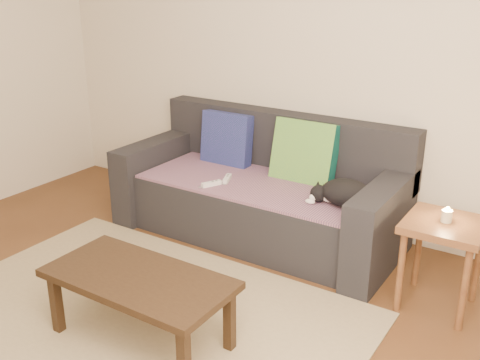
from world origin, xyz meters
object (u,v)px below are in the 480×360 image
object	(u,v)px
coffee_table	(139,284)
wii_remote_b	(211,184)
side_table	(444,237)
sofa	(261,194)
cat	(344,193)
wii_remote_a	(227,179)

from	to	relation	value
coffee_table	wii_remote_b	bearing A→B (deg)	107.72
wii_remote_b	side_table	distance (m)	1.61
side_table	coffee_table	distance (m)	1.73
sofa	coffee_table	size ratio (longest dim) A/B	2.10
sofa	side_table	size ratio (longest dim) A/B	3.84
sofa	wii_remote_b	world-z (taller)	sofa
coffee_table	sofa	bearing A→B (deg)	95.98
sofa	coffee_table	xyz separation A→B (m)	(0.16, -1.51, 0.04)
side_table	coffee_table	xyz separation A→B (m)	(-1.23, -1.20, -0.10)
cat	coffee_table	size ratio (longest dim) A/B	0.46
cat	wii_remote_b	size ratio (longest dim) A/B	3.03
side_table	wii_remote_b	bearing A→B (deg)	-179.08
wii_remote_a	side_table	world-z (taller)	side_table
wii_remote_a	coffee_table	bearing A→B (deg)	173.30
cat	side_table	size ratio (longest dim) A/B	0.83
wii_remote_b	side_table	world-z (taller)	side_table
cat	side_table	bearing A→B (deg)	9.28
wii_remote_a	coffee_table	world-z (taller)	wii_remote_a
cat	coffee_table	distance (m)	1.47
side_table	coffee_table	size ratio (longest dim) A/B	0.55
wii_remote_a	wii_remote_b	distance (m)	0.15
wii_remote_a	coffee_table	size ratio (longest dim) A/B	0.15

